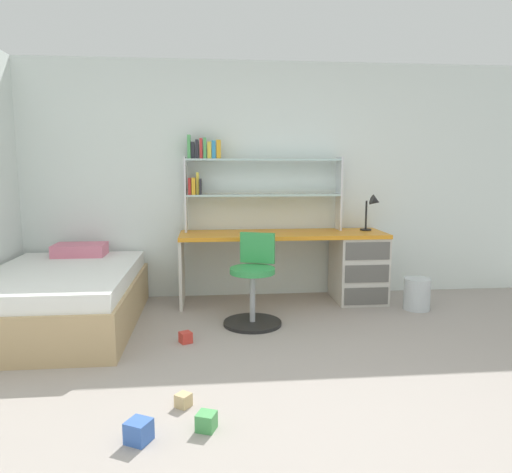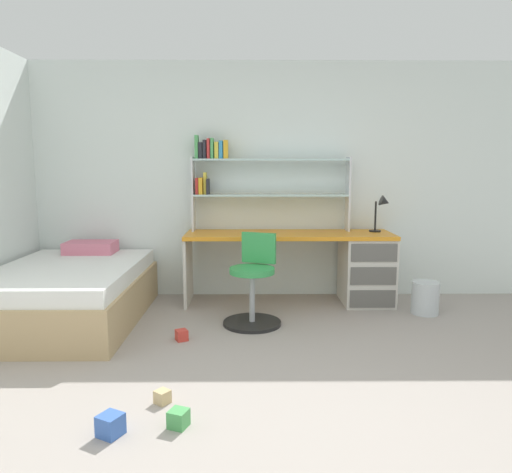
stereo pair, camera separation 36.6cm
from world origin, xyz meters
The scene contains 12 objects.
ground_plane centered at (0.00, 0.00, -0.01)m, with size 6.16×6.45×0.02m, color #9E938C.
room_shell centered at (-1.33, 1.35, 1.25)m, with size 6.16×6.45×2.50m.
desk centered at (0.69, 2.40, 0.42)m, with size 2.11×0.60×0.73m.
bookshelf_hutch centered at (-0.28, 2.59, 1.31)m, with size 1.65×0.22×0.99m.
desk_lamp centered at (1.09, 2.45, 0.99)m, with size 0.20×0.17×0.38m.
swivel_chair centered at (-0.25, 1.72, 0.32)m, with size 0.52×0.52×0.81m.
bed_platform centered at (-1.93, 1.80, 0.26)m, with size 1.26×1.83×0.64m.
waste_bin centered at (1.41, 2.00, 0.16)m, with size 0.26×0.26×0.31m, color silver.
toy_block_green_0 centered at (-0.66, -0.02, 0.05)m, with size 0.10×0.10×0.10m, color #479E51.
toy_block_natural_1 centered at (-0.80, 0.25, 0.04)m, with size 0.08×0.08×0.08m, color tan.
toy_block_red_2 centered at (-0.83, 1.30, 0.04)m, with size 0.09×0.09×0.09m, color red.
toy_block_blue_3 centered at (-1.01, -0.10, 0.06)m, with size 0.11×0.11×0.11m, color #3860B7.
Camera 1 is at (-0.63, -2.43, 1.40)m, focal length 33.60 mm.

